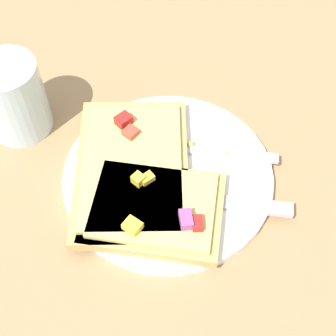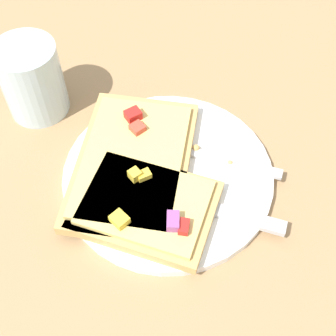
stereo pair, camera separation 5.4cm
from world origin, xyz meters
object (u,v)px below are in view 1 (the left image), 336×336
at_px(knife, 213,201).
at_px(drinking_glass, 13,98).
at_px(pizza_slice_corner, 157,210).
at_px(pizza_slice_main, 132,168).
at_px(plate, 168,176).
at_px(fork, 179,148).

height_order(knife, drinking_glass, drinking_glass).
xyz_separation_m(knife, pizza_slice_corner, (0.03, -0.06, 0.01)).
distance_m(knife, pizza_slice_main, 0.10).
bearing_deg(drinking_glass, plate, 81.82).
bearing_deg(plate, pizza_slice_corner, 4.18).
xyz_separation_m(plate, fork, (-0.04, 0.00, 0.01)).
relative_size(plate, fork, 1.16).
bearing_deg(pizza_slice_corner, pizza_slice_main, 127.02).
xyz_separation_m(pizza_slice_corner, drinking_glass, (-0.09, -0.21, 0.03)).
relative_size(pizza_slice_corner, drinking_glass, 1.64).
bearing_deg(fork, drinking_glass, -6.33).
distance_m(pizza_slice_corner, drinking_glass, 0.23).
height_order(fork, pizza_slice_main, pizza_slice_main).
bearing_deg(fork, plate, 75.93).
bearing_deg(plate, pizza_slice_main, -75.12).
distance_m(fork, knife, 0.08).
height_order(plate, fork, fork).
xyz_separation_m(plate, pizza_slice_main, (0.01, -0.04, 0.02)).
xyz_separation_m(plate, drinking_glass, (-0.03, -0.21, 0.04)).
distance_m(fork, pizza_slice_corner, 0.09).
distance_m(plate, pizza_slice_corner, 0.06).
bearing_deg(drinking_glass, pizza_slice_corner, 67.59).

